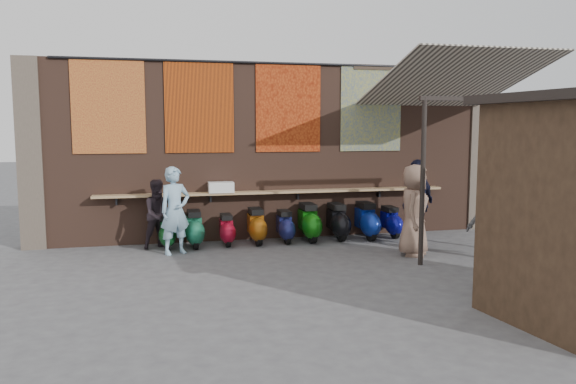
# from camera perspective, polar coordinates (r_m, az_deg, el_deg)

# --- Properties ---
(ground) EXTENTS (70.00, 70.00, 0.00)m
(ground) POSITION_cam_1_polar(r_m,az_deg,el_deg) (10.67, 1.59, -7.27)
(ground) COLOR #474749
(ground) RESTS_ON ground
(brick_wall) EXTENTS (10.00, 0.40, 4.00)m
(brick_wall) POSITION_cam_1_polar(r_m,az_deg,el_deg) (13.00, -1.47, 4.14)
(brick_wall) COLOR brown
(brick_wall) RESTS_ON ground
(pier_left) EXTENTS (0.50, 0.50, 4.00)m
(pier_left) POSITION_cam_1_polar(r_m,az_deg,el_deg) (12.96, -24.63, 3.53)
(pier_left) COLOR #4C4238
(pier_left) RESTS_ON ground
(pier_right) EXTENTS (0.50, 0.50, 4.00)m
(pier_right) POSITION_cam_1_polar(r_m,az_deg,el_deg) (14.97, 18.45, 4.12)
(pier_right) COLOR #4C4238
(pier_right) RESTS_ON ground
(eating_counter) EXTENTS (8.00, 0.32, 0.05)m
(eating_counter) POSITION_cam_1_polar(r_m,az_deg,el_deg) (12.71, -1.12, 0.01)
(eating_counter) COLOR #9E7A51
(eating_counter) RESTS_ON brick_wall
(shelf_box) EXTENTS (0.55, 0.31, 0.23)m
(shelf_box) POSITION_cam_1_polar(r_m,az_deg,el_deg) (12.46, -6.82, 0.48)
(shelf_box) COLOR white
(shelf_box) RESTS_ON eating_counter
(tapestry_redgold) EXTENTS (1.50, 0.02, 2.00)m
(tapestry_redgold) POSITION_cam_1_polar(r_m,az_deg,el_deg) (12.52, -17.78, 8.31)
(tapestry_redgold) COLOR maroon
(tapestry_redgold) RESTS_ON brick_wall
(tapestry_sun) EXTENTS (1.50, 0.02, 2.00)m
(tapestry_sun) POSITION_cam_1_polar(r_m,az_deg,el_deg) (12.53, -8.99, 8.54)
(tapestry_sun) COLOR #EB510D
(tapestry_sun) RESTS_ON brick_wall
(tapestry_orange) EXTENTS (1.50, 0.02, 2.00)m
(tapestry_orange) POSITION_cam_1_polar(r_m,az_deg,el_deg) (12.85, 0.04, 8.57)
(tapestry_orange) COLOR #AF4115
(tapestry_orange) RESTS_ON brick_wall
(tapestry_multi) EXTENTS (1.50, 0.02, 2.00)m
(tapestry_multi) POSITION_cam_1_polar(r_m,az_deg,el_deg) (13.45, 8.44, 8.41)
(tapestry_multi) COLOR navy
(tapestry_multi) RESTS_ON brick_wall
(hang_rail) EXTENTS (9.50, 0.06, 0.06)m
(hang_rail) POSITION_cam_1_polar(r_m,az_deg,el_deg) (12.84, -1.28, 12.95)
(hang_rail) COLOR black
(hang_rail) RESTS_ON brick_wall
(scooter_stool_0) EXTENTS (0.33, 0.74, 0.70)m
(scooter_stool_0) POSITION_cam_1_polar(r_m,az_deg,el_deg) (12.19, -12.16, -3.98)
(scooter_stool_0) COLOR #0E461B
(scooter_stool_0) RESTS_ON ground
(scooter_stool_1) EXTENTS (0.37, 0.82, 0.78)m
(scooter_stool_1) POSITION_cam_1_polar(r_m,az_deg,el_deg) (12.20, -9.49, -3.73)
(scooter_stool_1) COLOR #1A6B4A
(scooter_stool_1) RESTS_ON ground
(scooter_stool_2) EXTENTS (0.32, 0.71, 0.67)m
(scooter_stool_2) POSITION_cam_1_polar(r_m,az_deg,el_deg) (12.30, -6.25, -3.86)
(scooter_stool_2) COLOR maroon
(scooter_stool_2) RESTS_ON ground
(scooter_stool_3) EXTENTS (0.37, 0.82, 0.78)m
(scooter_stool_3) POSITION_cam_1_polar(r_m,az_deg,el_deg) (12.41, -3.23, -3.49)
(scooter_stool_3) COLOR #89480C
(scooter_stool_3) RESTS_ON ground
(scooter_stool_4) EXTENTS (0.33, 0.74, 0.71)m
(scooter_stool_4) POSITION_cam_1_polar(r_m,az_deg,el_deg) (12.54, -0.31, -3.53)
(scooter_stool_4) COLOR #161A4E
(scooter_stool_4) RESTS_ON ground
(scooter_stool_5) EXTENTS (0.40, 0.89, 0.84)m
(scooter_stool_5) POSITION_cam_1_polar(r_m,az_deg,el_deg) (12.66, 2.15, -3.12)
(scooter_stool_5) COLOR #0E5F0D
(scooter_stool_5) RESTS_ON ground
(scooter_stool_6) EXTENTS (0.39, 0.86, 0.82)m
(scooter_stool_6) POSITION_cam_1_polar(r_m,az_deg,el_deg) (12.89, 5.06, -3.02)
(scooter_stool_6) COLOR black
(scooter_stool_6) RESTS_ON ground
(scooter_stool_7) EXTENTS (0.40, 0.88, 0.84)m
(scooter_stool_7) POSITION_cam_1_polar(r_m,az_deg,el_deg) (13.05, 8.00, -2.91)
(scooter_stool_7) COLOR navy
(scooter_stool_7) RESTS_ON ground
(scooter_stool_8) EXTENTS (0.34, 0.75, 0.71)m
(scooter_stool_8) POSITION_cam_1_polar(r_m,az_deg,el_deg) (13.36, 10.40, -3.00)
(scooter_stool_8) COLOR #0B0D7D
(scooter_stool_8) RESTS_ON ground
(diner_left) EXTENTS (0.77, 0.66, 1.78)m
(diner_left) POSITION_cam_1_polar(r_m,az_deg,el_deg) (11.53, -11.41, -1.86)
(diner_left) COLOR #8CB3CC
(diner_left) RESTS_ON ground
(diner_right) EXTENTS (0.87, 0.78, 1.47)m
(diner_right) POSITION_cam_1_polar(r_m,az_deg,el_deg) (12.14, -12.96, -2.21)
(diner_right) COLOR #292026
(diner_right) RESTS_ON ground
(shopper_navy) EXTENTS (1.17, 0.99, 1.88)m
(shopper_navy) POSITION_cam_1_polar(r_m,az_deg,el_deg) (12.32, 13.04, -1.12)
(shopper_navy) COLOR black
(shopper_navy) RESTS_ON ground
(shopper_grey) EXTENTS (1.14, 1.06, 1.54)m
(shopper_grey) POSITION_cam_1_polar(r_m,az_deg,el_deg) (11.63, 20.14, -2.64)
(shopper_grey) COLOR #4E4F52
(shopper_grey) RESTS_ON ground
(shopper_tan) EXTENTS (0.99, 1.07, 1.83)m
(shopper_tan) POSITION_cam_1_polar(r_m,az_deg,el_deg) (11.45, 12.69, -1.81)
(shopper_tan) COLOR #7F6151
(shopper_tan) RESTS_ON ground
(stall_sign) EXTENTS (1.20, 0.19, 0.50)m
(stall_sign) POSITION_cam_1_polar(r_m,az_deg,el_deg) (9.12, 25.04, 2.96)
(stall_sign) COLOR gold
(stall_sign) RESTS_ON market_stall
(stall_shelf) EXTENTS (2.19, 0.37, 0.06)m
(stall_shelf) POSITION_cam_1_polar(r_m,az_deg,el_deg) (9.23, 24.73, -3.44)
(stall_shelf) COLOR #473321
(stall_shelf) RESTS_ON market_stall
(awning_canvas) EXTENTS (3.20, 3.28, 0.97)m
(awning_canvas) POSITION_cam_1_polar(r_m,az_deg,el_deg) (12.58, 16.40, 10.86)
(awning_canvas) COLOR beige
(awning_canvas) RESTS_ON brick_wall
(awning_ledger) EXTENTS (3.30, 0.08, 0.12)m
(awning_ledger) POSITION_cam_1_polar(r_m,az_deg,el_deg) (14.01, 13.16, 12.13)
(awning_ledger) COLOR #33261C
(awning_ledger) RESTS_ON brick_wall
(awning_header) EXTENTS (3.00, 0.08, 0.08)m
(awning_header) POSITION_cam_1_polar(r_m,az_deg,el_deg) (11.27, 20.15, 8.85)
(awning_header) COLOR black
(awning_header) RESTS_ON awning_post_left
(awning_post_left) EXTENTS (0.09, 0.09, 3.10)m
(awning_post_left) POSITION_cam_1_polar(r_m,az_deg,el_deg) (10.60, 13.51, 0.96)
(awning_post_left) COLOR black
(awning_post_left) RESTS_ON ground
(awning_post_right) EXTENTS (0.09, 0.09, 3.10)m
(awning_post_right) POSITION_cam_1_polar(r_m,az_deg,el_deg) (12.13, 25.39, 1.19)
(awning_post_right) COLOR black
(awning_post_right) RESTS_ON ground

